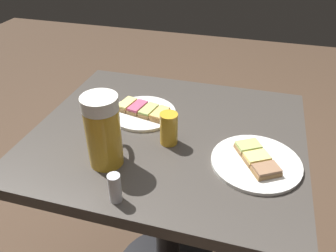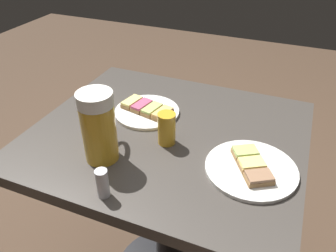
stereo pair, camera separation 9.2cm
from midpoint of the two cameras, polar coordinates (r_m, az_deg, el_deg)
The scene contains 6 objects.
cafe_table at distance 1.08m, azimuth 2.44°, elevation -8.06°, with size 0.79×0.68×0.73m.
plate_near at distance 1.06m, azimuth -1.17°, elevation 2.62°, with size 0.21×0.21×0.03m.
plate_far at distance 0.88m, azimuth 17.00°, elevation -6.98°, with size 0.23×0.23×0.03m.
beer_mug at distance 0.84m, azimuth -8.67°, elevation -0.10°, with size 0.09×0.15×0.19m.
beer_glass_small at distance 0.91m, azimuth 2.63°, elevation -0.53°, with size 0.05×0.05×0.09m, color gold.
salt_shaker at distance 0.77m, azimuth -7.78°, elevation -9.82°, with size 0.03×0.03×0.07m, color silver.
Camera 2 is at (0.31, -0.75, 1.29)m, focal length 35.60 mm.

